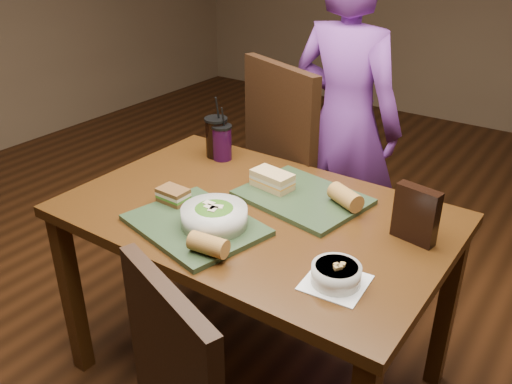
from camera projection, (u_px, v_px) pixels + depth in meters
ground at (256, 371)px, 2.20m from camera, size 6.00×6.00×0.00m
dining_table at (256, 233)px, 1.90m from camera, size 1.30×0.85×0.75m
chair_far at (292, 165)px, 2.52m from camera, size 0.63×0.64×1.11m
diner at (345, 124)px, 2.56m from camera, size 0.59×0.41×1.55m
tray_near at (195, 225)px, 1.75m from camera, size 0.48×0.41×0.02m
tray_far at (302, 197)px, 1.92m from camera, size 0.47×0.38×0.02m
salad_bowl at (214, 215)px, 1.72m from camera, size 0.21×0.21×0.07m
soup_bowl at (336, 274)px, 1.47m from camera, size 0.18×0.18×0.07m
sandwich_near at (173, 195)px, 1.87m from camera, size 0.11×0.07×0.05m
sandwich_far at (272, 180)px, 1.96m from camera, size 0.16×0.10×0.06m
baguette_near at (208, 245)px, 1.58m from camera, size 0.12×0.07×0.06m
baguette_far at (345, 197)px, 1.84m from camera, size 0.14×0.11×0.06m
cup_cola at (216, 137)px, 2.24m from camera, size 0.10×0.10×0.26m
cup_berry at (222, 142)px, 2.22m from camera, size 0.08×0.08×0.23m
chip_bag at (416, 215)px, 1.65m from camera, size 0.14×0.06×0.18m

